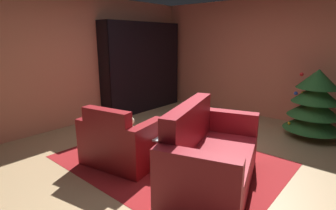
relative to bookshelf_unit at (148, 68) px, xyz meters
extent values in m
plane|color=tan|center=(2.40, -1.73, -0.99)|extent=(6.96, 6.96, 0.00)
cube|color=#D57E5E|center=(2.40, 1.20, 0.27)|extent=(5.38, 0.06, 2.51)
cube|color=#D57E5E|center=(-0.26, -1.73, 0.27)|extent=(0.06, 5.92, 2.51)
cube|color=maroon|center=(2.27, -1.85, -0.99)|extent=(2.94, 2.22, 0.01)
cube|color=black|center=(0.15, -0.14, 0.04)|extent=(0.03, 2.18, 2.05)
cube|color=black|center=(-0.02, 0.94, 0.04)|extent=(0.38, 0.03, 2.05)
cube|color=black|center=(-0.02, -1.22, 0.04)|extent=(0.38, 0.03, 2.05)
cube|color=black|center=(-0.02, -0.14, -0.98)|extent=(0.35, 2.13, 0.03)
cube|color=black|center=(-0.02, -0.14, -0.57)|extent=(0.35, 2.13, 0.03)
cube|color=black|center=(-0.02, -0.14, -0.17)|extent=(0.35, 2.13, 0.02)
cube|color=black|center=(-0.02, -0.14, 0.24)|extent=(0.35, 2.13, 0.02)
cube|color=black|center=(-0.02, -0.14, 0.64)|extent=(0.35, 2.13, 0.02)
cube|color=black|center=(-0.02, -0.14, 1.05)|extent=(0.35, 2.13, 0.03)
cube|color=black|center=(-0.17, -0.14, -0.24)|extent=(0.05, 1.04, 0.65)
cube|color=black|center=(-0.14, -0.14, -0.24)|extent=(0.03, 1.07, 0.68)
cube|color=orange|center=(-0.08, 0.88, -0.79)|extent=(0.24, 0.04, 0.34)
cube|color=#AA9B8C|center=(-0.06, 0.84, -0.86)|extent=(0.28, 0.03, 0.21)
cube|color=#8657A0|center=(-0.07, 0.79, -0.83)|extent=(0.26, 0.04, 0.26)
cube|color=brown|center=(-0.09, 0.74, -0.84)|extent=(0.22, 0.04, 0.25)
cube|color=#975A90|center=(-0.11, 0.69, -0.82)|extent=(0.17, 0.03, 0.28)
cube|color=#47381D|center=(-0.07, 0.65, -0.79)|extent=(0.25, 0.04, 0.35)
cube|color=gold|center=(-0.10, 0.59, -0.79)|extent=(0.21, 0.04, 0.34)
cube|color=#92478F|center=(-0.07, 0.54, -0.85)|extent=(0.27, 0.05, 0.22)
cube|color=#167B83|center=(-0.07, 0.49, -0.79)|extent=(0.26, 0.04, 0.35)
cube|color=#493230|center=(-0.08, 0.87, 0.39)|extent=(0.25, 0.04, 0.28)
cube|color=purple|center=(-0.09, 0.83, 0.38)|extent=(0.21, 0.03, 0.26)
cube|color=#904E9F|center=(-0.09, 0.79, 0.38)|extent=(0.22, 0.04, 0.25)
cube|color=gold|center=(-0.09, 0.75, 0.42)|extent=(0.22, 0.04, 0.33)
cube|color=#B02B1F|center=(-0.10, 0.70, 0.39)|extent=(0.19, 0.05, 0.27)
cube|color=#16547D|center=(-0.07, 0.64, 0.41)|extent=(0.26, 0.05, 0.32)
cube|color=gold|center=(-0.09, 0.60, 0.41)|extent=(0.23, 0.04, 0.33)
cube|color=#492B24|center=(-0.08, 0.55, 0.42)|extent=(0.25, 0.04, 0.33)
cube|color=#9B4A93|center=(-0.08, 0.51, 0.38)|extent=(0.24, 0.04, 0.26)
cube|color=#433B34|center=(-0.06, 0.88, 0.78)|extent=(0.28, 0.04, 0.24)
cube|color=#2E783E|center=(-0.09, 0.84, 0.78)|extent=(0.22, 0.03, 0.24)
cube|color=#A9A68C|center=(-0.11, 0.79, 0.81)|extent=(0.19, 0.04, 0.30)
cube|color=#A7B18E|center=(-0.08, 0.74, 0.80)|extent=(0.23, 0.04, 0.29)
cube|color=#1F4F96|center=(-0.08, 0.69, 0.83)|extent=(0.24, 0.04, 0.34)
cube|color=#1B488B|center=(-0.08, 0.64, 0.77)|extent=(0.25, 0.04, 0.24)
cube|color=#1F4F8F|center=(-0.11, 0.59, 0.77)|extent=(0.18, 0.04, 0.22)
cube|color=maroon|center=(1.80, -2.33, -0.78)|extent=(0.82, 0.79, 0.42)
cube|color=maroon|center=(1.85, -2.59, -0.36)|extent=(0.72, 0.28, 0.42)
cube|color=maroon|center=(2.22, -2.25, -0.66)|extent=(0.27, 0.69, 0.65)
cube|color=maroon|center=(1.39, -2.41, -0.66)|extent=(0.27, 0.69, 0.65)
ellipsoid|color=beige|center=(1.80, -2.27, -0.48)|extent=(0.31, 0.23, 0.18)
sphere|color=beige|center=(1.77, -2.14, -0.43)|extent=(0.13, 0.13, 0.13)
cube|color=maroon|center=(3.08, -2.01, -0.77)|extent=(1.18, 1.49, 0.43)
cube|color=maroon|center=(2.78, -2.11, -0.29)|extent=(0.57, 1.29, 0.54)
cube|color=maroon|center=(3.31, -2.72, -0.63)|extent=(0.83, 0.42, 0.73)
cube|color=maroon|center=(2.86, -1.31, -0.63)|extent=(0.83, 0.42, 0.73)
cylinder|color=black|center=(2.44, -1.87, -0.78)|extent=(0.04, 0.04, 0.41)
cylinder|color=black|center=(2.13, -1.71, -0.78)|extent=(0.04, 0.04, 0.41)
cylinder|color=black|center=(2.15, -2.05, -0.78)|extent=(0.04, 0.04, 0.41)
cylinder|color=silver|center=(2.24, -1.88, -0.57)|extent=(0.72, 0.72, 0.02)
cube|color=#2E4397|center=(2.21, -1.91, -0.54)|extent=(0.19, 0.14, 0.02)
cube|color=red|center=(2.21, -1.91, -0.52)|extent=(0.18, 0.13, 0.03)
cube|color=#408246|center=(2.21, -1.92, -0.49)|extent=(0.22, 0.18, 0.02)
cube|color=gray|center=(2.20, -1.90, -0.47)|extent=(0.16, 0.12, 0.02)
cube|color=#DEC04D|center=(2.20, -1.91, -0.45)|extent=(0.20, 0.16, 0.02)
cylinder|color=#1E6120|center=(2.29, -1.69, -0.45)|extent=(0.08, 0.08, 0.21)
cylinder|color=#1E6120|center=(2.29, -1.69, -0.31)|extent=(0.03, 0.03, 0.07)
cylinder|color=brown|center=(3.56, 0.47, -0.92)|extent=(0.08, 0.08, 0.14)
cone|color=#2A662D|center=(3.56, 0.47, -0.68)|extent=(0.94, 0.94, 0.32)
cone|color=#2A662D|center=(3.56, 0.47, -0.44)|extent=(0.85, 0.85, 0.32)
cone|color=#2A662D|center=(3.56, 0.47, -0.20)|extent=(0.76, 0.76, 0.32)
cone|color=#2A662D|center=(3.56, 0.47, 0.05)|extent=(0.67, 0.67, 0.32)
sphere|color=blue|center=(3.27, 0.38, -0.23)|extent=(0.07, 0.07, 0.07)
sphere|color=yellow|center=(3.25, 0.25, -0.74)|extent=(0.05, 0.05, 0.05)
sphere|color=red|center=(3.29, 0.50, 0.10)|extent=(0.07, 0.07, 0.07)
sphere|color=yellow|center=(3.32, 0.66, -0.27)|extent=(0.08, 0.08, 0.08)
camera|label=1|loc=(4.50, -4.48, 0.71)|focal=28.12mm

